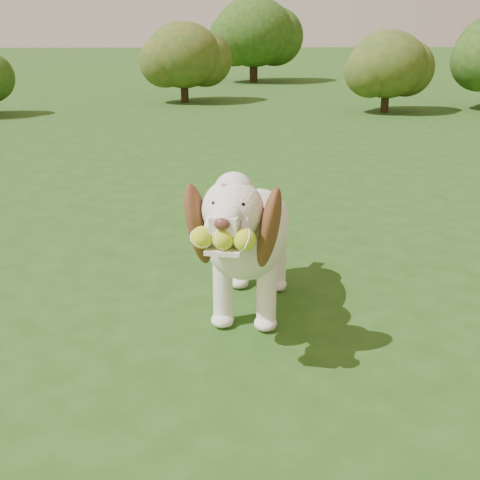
{
  "coord_description": "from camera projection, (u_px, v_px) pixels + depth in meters",
  "views": [
    {
      "loc": [
        -0.32,
        -2.9,
        1.46
      ],
      "look_at": [
        -0.2,
        -0.27,
        0.51
      ],
      "focal_mm": 45.0,
      "sensor_mm": 36.0,
      "label": 1
    }
  ],
  "objects": [
    {
      "name": "shrub_i",
      "position": [
        254.0,
        32.0,
        15.8
      ],
      "size": [
        2.09,
        2.09,
        2.16
      ],
      "color": "#382314",
      "rests_on": "ground"
    },
    {
      "name": "dog",
      "position": [
        249.0,
        231.0,
        3.07
      ],
      "size": [
        0.64,
        1.34,
        0.87
      ],
      "rotation": [
        0.0,
        0.0,
        -0.22
      ],
      "color": "white",
      "rests_on": "ground"
    },
    {
      "name": "shrub_c",
      "position": [
        388.0,
        64.0,
        10.34
      ],
      "size": [
        1.34,
        1.34,
        1.38
      ],
      "color": "#382314",
      "rests_on": "ground"
    },
    {
      "name": "ground",
      "position": [
        274.0,
        312.0,
        3.24
      ],
      "size": [
        80.0,
        80.0,
        0.0
      ],
      "primitive_type": "plane",
      "color": "#214614",
      "rests_on": "ground"
    },
    {
      "name": "shrub_b",
      "position": [
        184.0,
        55.0,
        11.69
      ],
      "size": [
        1.48,
        1.48,
        1.53
      ],
      "color": "#382314",
      "rests_on": "ground"
    }
  ]
}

